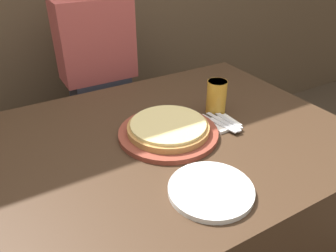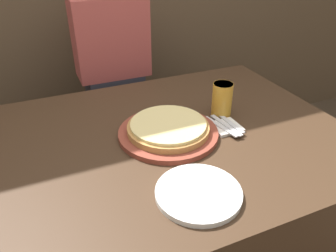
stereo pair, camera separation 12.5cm
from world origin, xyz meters
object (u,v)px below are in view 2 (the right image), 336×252
dinner_plate (198,193)px  dinner_knife (226,125)px  diner_person (115,90)px  spoon (231,124)px  fork (221,126)px  beer_glass (222,98)px  pizza_on_board (168,129)px

dinner_plate → dinner_knife: 0.41m
dinner_plate → diner_person: diner_person is taller
dinner_knife → spoon: 0.03m
dinner_knife → spoon: bearing=0.0°
dinner_plate → dinner_knife: (0.28, 0.30, 0.01)m
fork → diner_person: size_ratio=0.14×
beer_glass → spoon: bearing=-98.0°
beer_glass → dinner_plate: bearing=-128.6°
pizza_on_board → fork: size_ratio=2.09×
beer_glass → dinner_knife: bearing=-110.8°
dinner_plate → spoon: bearing=44.2°
dinner_knife → diner_person: bearing=107.7°
dinner_plate → fork: bearing=49.3°
diner_person → dinner_knife: bearing=-72.3°
pizza_on_board → dinner_knife: (0.23, -0.05, -0.01)m
diner_person → fork: bearing=-74.0°
beer_glass → spoon: (-0.01, -0.10, -0.06)m
diner_person → dinner_plate: bearing=-91.7°
beer_glass → spoon: beer_glass is taller
beer_glass → dinner_knife: size_ratio=0.78×
pizza_on_board → dinner_plate: pizza_on_board is taller
beer_glass → fork: beer_glass is taller
beer_glass → diner_person: size_ratio=0.11×
dinner_knife → diner_person: (-0.25, 0.78, -0.13)m
spoon → diner_person: 0.84m
fork → spoon: same height
beer_glass → dinner_knife: 0.13m
pizza_on_board → beer_glass: (0.27, 0.06, 0.05)m
pizza_on_board → beer_glass: 0.28m
dinner_knife → spoon: (0.03, 0.00, 0.00)m
pizza_on_board → diner_person: size_ratio=0.29×
fork → pizza_on_board: bearing=167.4°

